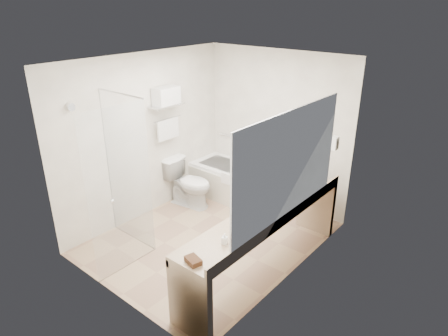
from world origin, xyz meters
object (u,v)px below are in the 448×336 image
Objects in this scene: vanity_counter at (265,228)px; toilet at (189,183)px; bathtub at (237,183)px; water_bottle_left at (298,175)px; amenity_basket at (193,261)px.

toilet is (-1.97, 0.70, -0.25)m from vanity_counter.
bathtub is 7.16× the size of water_bottle_left.
toilet reaches higher than bathtub.
water_bottle_left is (-0.16, 2.24, 0.07)m from amenity_basket.
vanity_counter is 2.11m from toilet.
vanity_counter is at bearing -81.27° from water_bottle_left.
vanity_counter is at bearing -117.29° from toilet.
water_bottle_left is (-0.15, 0.99, 0.31)m from vanity_counter.
bathtub is 0.59× the size of vanity_counter.
water_bottle_left is (1.82, 0.29, 0.56)m from toilet.
toilet is at bearing 160.59° from vanity_counter.
vanity_counter is (1.52, -1.39, 0.36)m from bathtub.
water_bottle_left is at bearing -16.31° from bathtub.
amenity_basket is 2.24m from water_bottle_left.
amenity_basket is at bearing -85.82° from water_bottle_left.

